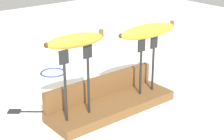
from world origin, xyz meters
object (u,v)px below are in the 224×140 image
banana_raised_right (148,31)px  fork_fallen_near (30,111)px  fork_stand_left (77,77)px  fork_stand_right (147,60)px  wire_coil (53,72)px  banana_raised_left (75,41)px

banana_raised_right → fork_fallen_near: (-0.32, 0.15, -0.22)m
fork_stand_left → banana_raised_right: bearing=0.0°
fork_stand_left → fork_fallen_near: (-0.07, 0.15, -0.14)m
fork_fallen_near → fork_stand_right: bearing=-25.3°
fork_stand_right → wire_coil: size_ratio=1.83×
fork_stand_left → wire_coil: bearing=69.5°
banana_raised_right → wire_coil: size_ratio=2.13×
fork_stand_left → banana_raised_right: size_ratio=0.97×
banana_raised_left → wire_coil: 0.47m
banana_raised_right → banana_raised_left: bearing=180.0°
wire_coil → fork_fallen_near: bearing=-132.7°
banana_raised_right → fork_fallen_near: banana_raised_right is taller
banana_raised_left → fork_stand_left: bearing=-8.1°
fork_stand_right → fork_fallen_near: 0.38m
banana_raised_left → fork_fallen_near: size_ratio=1.09×
wire_coil → fork_stand_right: bearing=-73.6°
fork_fallen_near → wire_coil: same height
banana_raised_right → wire_coil: 0.45m
fork_stand_left → banana_raised_right: (0.25, 0.00, 0.08)m
fork_fallen_near → wire_coil: size_ratio=1.59×
wire_coil → fork_stand_left: bearing=-110.5°
fork_stand_right → fork_fallen_near: (-0.32, 0.15, -0.13)m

